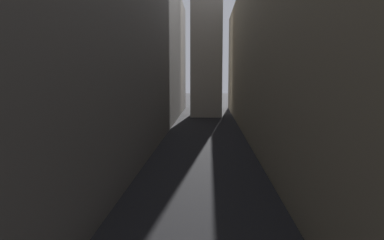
% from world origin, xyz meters
% --- Properties ---
extents(ground_plane, '(264.00, 264.00, 0.00)m').
position_xyz_m(ground_plane, '(0.00, 48.00, 0.00)').
color(ground_plane, black).
extents(building_block_left, '(15.58, 108.00, 24.76)m').
position_xyz_m(building_block_left, '(-13.29, 50.00, 12.38)').
color(building_block_left, slate).
rests_on(building_block_left, ground).
extents(building_block_right, '(13.86, 108.00, 22.40)m').
position_xyz_m(building_block_right, '(12.43, 50.00, 11.20)').
color(building_block_right, gray).
rests_on(building_block_right, ground).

